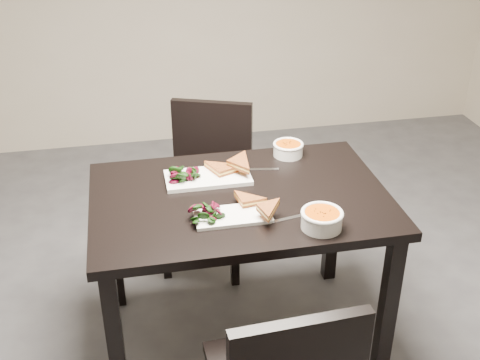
% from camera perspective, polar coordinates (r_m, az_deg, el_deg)
% --- Properties ---
extents(table, '(1.20, 0.80, 0.75)m').
position_cam_1_polar(table, '(2.50, 0.00, -3.39)').
color(table, black).
rests_on(table, ground).
extents(chair_far, '(0.54, 0.54, 0.85)m').
position_cam_1_polar(chair_far, '(3.16, -2.96, 0.47)').
color(chair_far, black).
rests_on(chair_far, ground).
extents(plate_near, '(0.29, 0.15, 0.01)m').
position_cam_1_polar(plate_near, '(2.30, -0.70, -3.39)').
color(plate_near, white).
rests_on(plate_near, table).
extents(sandwich_near, '(0.16, 0.13, 0.05)m').
position_cam_1_polar(sandwich_near, '(2.31, 0.81, -2.38)').
color(sandwich_near, '#AB5323').
rests_on(sandwich_near, plate_near).
extents(salad_near, '(0.09, 0.08, 0.04)m').
position_cam_1_polar(salad_near, '(2.27, -3.19, -3.07)').
color(salad_near, black).
rests_on(salad_near, plate_near).
extents(soup_bowl_near, '(0.16, 0.16, 0.07)m').
position_cam_1_polar(soup_bowl_near, '(2.24, 7.71, -3.60)').
color(soup_bowl_near, white).
rests_on(soup_bowl_near, table).
extents(cutlery_near, '(0.18, 0.05, 0.00)m').
position_cam_1_polar(cutlery_near, '(2.31, 4.93, -3.55)').
color(cutlery_near, silver).
rests_on(cutlery_near, table).
extents(plate_far, '(0.36, 0.18, 0.02)m').
position_cam_1_polar(plate_far, '(2.56, -3.04, 0.23)').
color(plate_far, white).
rests_on(plate_far, table).
extents(sandwich_far, '(0.22, 0.19, 0.06)m').
position_cam_1_polar(sandwich_far, '(2.54, -1.56, 0.96)').
color(sandwich_far, '#AB5323').
rests_on(sandwich_far, plate_far).
extents(salad_far, '(0.11, 0.10, 0.05)m').
position_cam_1_polar(salad_far, '(2.53, -5.29, 0.68)').
color(salad_far, black).
rests_on(salad_far, plate_far).
extents(soup_bowl_far, '(0.14, 0.14, 0.06)m').
position_cam_1_polar(soup_bowl_far, '(2.76, 4.56, 2.99)').
color(soup_bowl_far, white).
rests_on(soup_bowl_far, table).
extents(cutlery_far, '(0.18, 0.05, 0.00)m').
position_cam_1_polar(cutlery_far, '(2.64, 1.73, 1.01)').
color(cutlery_far, silver).
rests_on(cutlery_far, table).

